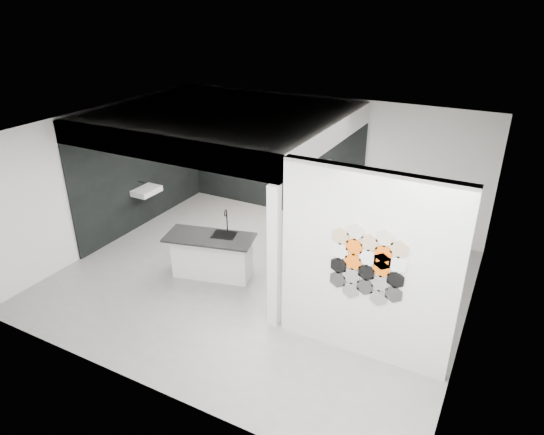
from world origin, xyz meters
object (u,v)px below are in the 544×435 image
Objects in this scene: wall_basin at (147,191)px; kettle at (317,161)px; glass_vase at (329,163)px; stockpot at (239,148)px; utensil_cup at (238,149)px; partition_panel at (367,268)px; glass_bowl at (329,164)px; bottle_dark at (270,154)px; kitchen_island at (212,255)px.

kettle is (3.09, 2.07, 0.54)m from wall_basin.
glass_vase is (0.30, 0.00, 0.00)m from kettle.
stockpot is 0.07m from utensil_cup.
partition_panel is 18.08× the size of glass_bowl.
utensil_cup is (-0.05, 0.00, -0.05)m from stockpot.
glass_bowl is 1.06× the size of bottle_dark.
wall_basin is 2.38m from utensil_cup.
wall_basin is 5.58× the size of utensil_cup.
kitchen_island is 11.00× the size of glass_bowl.
stockpot reaches higher than utensil_cup.
kitchen_island is at bearing -81.48° from bottle_dark.
stockpot is 2.27m from glass_vase.
stockpot is 1.46× the size of kettle.
utensil_cup is (-0.87, 0.00, -0.02)m from bottle_dark.
glass_bowl is 1.46m from bottle_dark.
bottle_dark is (-1.46, 0.00, 0.00)m from glass_vase.
partition_panel is 26.06× the size of utensil_cup.
glass_vase is (0.99, 3.12, 0.96)m from kitchen_island.
glass_vase reaches higher than utensil_cup.
partition_panel is at bearing -47.58° from bottle_dark.
wall_basin is 2.88m from bottle_dark.
wall_basin is 0.35× the size of kitchen_island.
kitchen_island is 7.01× the size of stockpot.
partition_panel reaches higher than kitchen_island.
utensil_cup is (1.07, 2.07, 0.52)m from wall_basin.
glass_vase is (-2.08, 3.87, -0.01)m from partition_panel.
kettle is (1.97, 0.00, -0.03)m from stockpot.
wall_basin is at bearing -147.66° from kettle.
wall_basin is at bearing -118.43° from stockpot.
kettle is at bearing 33.73° from wall_basin.
glass_vase reaches higher than kitchen_island.
partition_panel is 4.54m from kettle.
kettle is at bearing 0.00° from utensil_cup.
wall_basin is at bearing -148.65° from glass_vase.
kettle is 0.30m from glass_vase.
kitchen_island is at bearing -107.56° from glass_bowl.
kitchen_island is 3.41m from glass_bowl.
partition_panel is 16.84× the size of kettle.
wall_basin is 3.76m from kettle.
glass_bowl reaches higher than kitchen_island.
stockpot is 1.67× the size of bottle_dark.
bottle_dark is 0.87m from utensil_cup.
wall_basin is 4.12× the size of bottle_dark.
glass_vase reaches higher than wall_basin.
utensil_cup is (-1.33, 3.12, 0.94)m from kitchen_island.
stockpot is (-1.28, 3.12, 0.99)m from kitchen_island.
stockpot is at bearing 98.15° from kitchen_island.
glass_vase is (2.27, 0.00, -0.03)m from stockpot.
wall_basin is at bearing -148.65° from glass_bowl.
wall_basin is at bearing 142.02° from kitchen_island.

